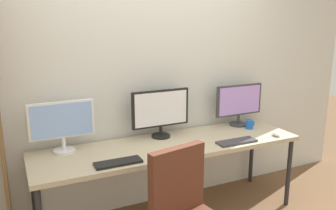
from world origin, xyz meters
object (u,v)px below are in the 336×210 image
Objects in this scene: desk at (170,149)px; keyboard_left at (118,163)px; monitor_center at (161,111)px; computer_mouse at (276,135)px; coffee_mug at (250,124)px; monitor_right at (239,103)px; keyboard_right at (237,142)px; monitor_left at (62,123)px.

keyboard_left reaches higher than desk.
monitor_center is 5.93× the size of computer_mouse.
desk is 25.38× the size of computer_mouse.
computer_mouse is at bearing -75.11° from coffee_mug.
monitor_right is at bearing 104.14° from computer_mouse.
computer_mouse is (0.45, -0.01, 0.01)m from keyboard_right.
monitor_right is at bearing 16.87° from keyboard_left.
computer_mouse is at bearing -24.19° from monitor_center.
coffee_mug is (1.49, 0.29, 0.04)m from keyboard_left.
desk is 6.40× the size of keyboard_right.
keyboard_right is at bearing -127.41° from monitor_right.
monitor_right is at bearing 52.59° from keyboard_right.
keyboard_left is at bearing 179.54° from computer_mouse.
monitor_center reaches higher than monitor_right.
monitor_left reaches higher than monitor_right.
monitor_center is 1.14m from computer_mouse.
monitor_center reaches higher than keyboard_right.
monitor_center is 0.90m from monitor_right.
keyboard_right is (-0.34, -0.44, -0.24)m from monitor_right.
keyboard_right is (1.12, 0.00, 0.00)m from keyboard_left.
monitor_left reaches higher than keyboard_right.
monitor_center is 0.75m from keyboard_left.
monitor_center is at bearing 90.00° from desk.
computer_mouse is (1.01, -0.24, 0.06)m from desk.
computer_mouse reaches higher than keyboard_right.
computer_mouse is 0.32m from coffee_mug.
monitor_center is 0.97m from coffee_mug.
monitor_left is at bearing -180.00° from monitor_center.
monitor_left is 1.45× the size of keyboard_left.
monitor_right is 5.68× the size of computer_mouse.
monitor_right is 0.25m from coffee_mug.
monitor_left reaches higher than coffee_mug.
desk is at bearing -13.30° from monitor_left.
computer_mouse reaches higher than keyboard_left.
monitor_left is 0.90m from monitor_center.
desk is 0.37m from monitor_center.
monitor_right is 0.60m from keyboard_right.
desk is 4.28× the size of monitor_center.
computer_mouse is (1.91, -0.45, -0.24)m from monitor_left.
keyboard_right is 0.45m from computer_mouse.
desk is at bearing -90.00° from monitor_center.
computer_mouse is at bearing -13.47° from desk.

